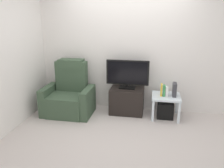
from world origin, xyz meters
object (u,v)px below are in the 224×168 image
Objects in this scene: television at (128,74)px; side_table at (166,99)px; subwoofer_box at (165,110)px; tv_stand at (127,100)px; recliner_armchair at (69,95)px; book_middle at (164,91)px; game_console at (174,90)px; book_leftmost at (161,90)px; book_rightmost at (167,91)px.

side_table is at bearing -7.72° from television.
tv_stand is at bearing 173.68° from subwoofer_box.
recliner_armchair reaches higher than book_middle.
side_table is at bearing 8.50° from recliner_armchair.
side_table is 0.22m from subwoofer_box.
tv_stand is at bearing 175.28° from game_console.
book_leftmost is 0.25m from game_console.
subwoofer_box is at bearing -176.05° from game_console.
recliner_armchair is 1.85m from book_leftmost.
game_console is at bearing 8.51° from recliner_armchair.
television is 4.61× the size of book_rightmost.
book_middle reaches higher than subwoofer_box.
side_table is 2.56× the size of book_middle.
book_leftmost is 0.91× the size of game_console.
book_middle is at bearing 7.99° from recliner_armchair.
subwoofer_box is (1.94, 0.13, -0.22)m from recliner_armchair.
game_console reaches higher than book_leftmost.
book_leftmost is at bearing -173.02° from game_console.
television is 0.79m from book_middle.
recliner_armchair reaches higher than game_console.
television is 1.03m from subwoofer_box.
recliner_armchair is (-1.17, -0.23, -0.45)m from television.
subwoofer_box is (-0.00, 0.00, -0.22)m from side_table.
game_console is (2.09, 0.14, 0.21)m from recliner_armchair.
book_rightmost is (1.95, 0.11, 0.17)m from recliner_armchair.
book_middle is at bearing -171.20° from game_console.
game_console is (0.92, -0.08, 0.32)m from tv_stand.
side_table is 2.09× the size of game_console.
subwoofer_box is at bearing 100.76° from book_rightmost.
game_console reaches higher than tv_stand.
recliner_armchair is 4.19× the size of game_console.
side_table is at bearing 100.76° from book_rightmost.
recliner_armchair is 3.46× the size of subwoofer_box.
book_leftmost is at bearing 180.00° from book_middle.
game_console reaches higher than book_middle.
recliner_armchair is at bearing -176.62° from book_leftmost.
game_console is (0.15, 0.01, 0.42)m from subwoofer_box.
book_leftmost is (-0.10, -0.02, 0.41)m from subwoofer_box.
side_table is 2.93× the size of book_rightmost.
television reaches higher than book_leftmost.
television is 0.96m from game_console.
television reaches higher than tv_stand.
television is 1.27m from recliner_armchair.
game_console is at bearing 6.98° from book_leftmost.
subwoofer_box is at bearing 8.50° from recliner_armchair.
book_rightmost is at bearing -79.24° from subwoofer_box.
book_leftmost reaches higher than book_middle.
tv_stand is 0.98m from game_console.
television is at bearing 170.23° from book_middle.
recliner_armchair is at bearing -176.20° from subwoofer_box.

